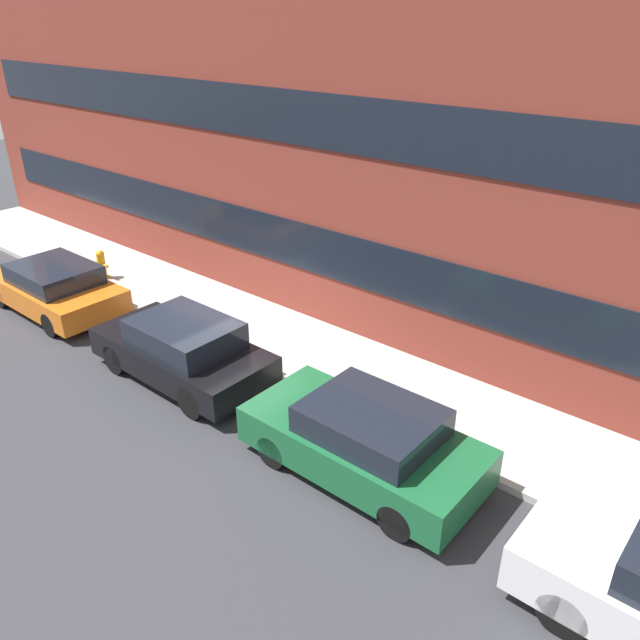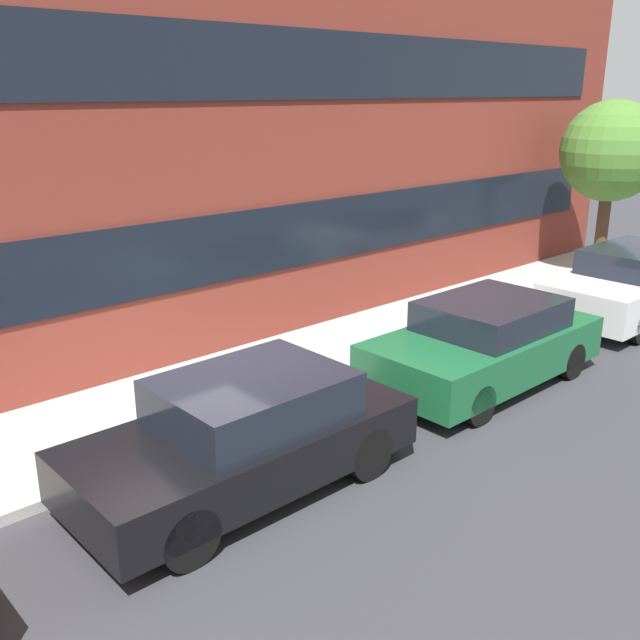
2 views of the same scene
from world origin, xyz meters
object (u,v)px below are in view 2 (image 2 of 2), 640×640
object	(u,v)px
parked_car_black	(245,434)
parked_car_white	(633,283)
parked_car_green	(485,343)
street_tree	(611,152)

from	to	relation	value
parked_car_black	parked_car_white	xyz separation A→B (m)	(9.29, -0.00, 0.04)
parked_car_green	street_tree	bearing A→B (deg)	-165.26
parked_car_white	parked_car_black	bearing A→B (deg)	0.00
parked_car_green	street_tree	distance (m)	7.77
parked_car_green	street_tree	size ratio (longest dim) A/B	0.98
parked_car_black	parked_car_green	distance (m)	4.45
parked_car_black	street_tree	bearing A→B (deg)	-170.77
parked_car_black	parked_car_white	bearing A→B (deg)	-180.00
parked_car_black	parked_car_green	world-z (taller)	parked_car_black
parked_car_green	parked_car_white	world-z (taller)	parked_car_white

